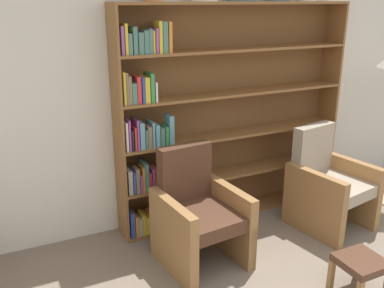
{
  "coord_description": "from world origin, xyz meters",
  "views": [
    {
      "loc": [
        -2.06,
        -1.21,
        2.14
      ],
      "look_at": [
        -0.54,
        1.96,
        0.95
      ],
      "focal_mm": 40.0,
      "sensor_mm": 36.0,
      "label": 1
    }
  ],
  "objects": [
    {
      "name": "armchair_cushioned",
      "position": [
        0.8,
        1.67,
        0.42
      ],
      "size": [
        0.75,
        0.78,
        0.98
      ],
      "rotation": [
        0.0,
        0.0,
        3.32
      ],
      "color": "olive",
      "rests_on": "ground"
    },
    {
      "name": "footstool",
      "position": [
        0.27,
        0.71,
        0.25
      ],
      "size": [
        0.32,
        0.32,
        0.31
      ],
      "color": "olive",
      "rests_on": "ground"
    },
    {
      "name": "armchair_leather",
      "position": [
        -0.62,
        1.67,
        0.42
      ],
      "size": [
        0.7,
        0.74,
        0.98
      ],
      "rotation": [
        0.0,
        0.0,
        3.24
      ],
      "color": "olive",
      "rests_on": "ground"
    },
    {
      "name": "wall_back",
      "position": [
        0.0,
        2.5,
        1.38
      ],
      "size": [
        12.0,
        0.06,
        2.75
      ],
      "color": "silver",
      "rests_on": "ground"
    },
    {
      "name": "bookshelf",
      "position": [
        -0.13,
        2.33,
        1.03
      ],
      "size": [
        2.4,
        0.3,
        2.12
      ],
      "color": "brown",
      "rests_on": "ground"
    }
  ]
}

